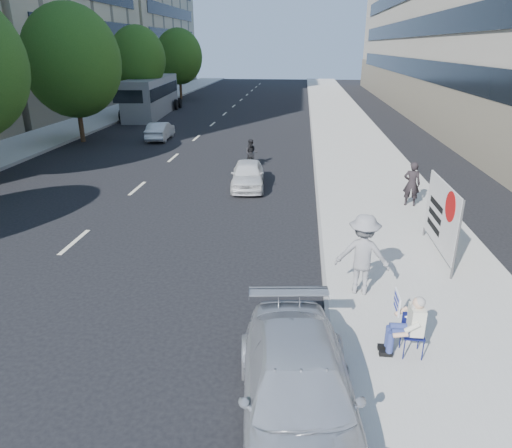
# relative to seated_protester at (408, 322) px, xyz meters

# --- Properties ---
(ground) EXTENTS (160.00, 160.00, 0.00)m
(ground) POSITION_rel_seated_protester_xyz_m (-2.92, 3.03, -0.87)
(ground) COLOR black
(ground) RESTS_ON ground
(near_sidewalk) EXTENTS (5.00, 120.00, 0.15)m
(near_sidewalk) POSITION_rel_seated_protester_xyz_m (1.08, 23.03, -0.80)
(near_sidewalk) COLOR #A5A39B
(near_sidewalk) RESTS_ON ground
(far_sidewalk) EXTENTS (4.50, 120.00, 0.15)m
(far_sidewalk) POSITION_rel_seated_protester_xyz_m (-19.67, 23.03, -0.80)
(far_sidewalk) COLOR #A5A39B
(far_sidewalk) RESTS_ON ground
(tree_far_c) EXTENTS (6.00, 6.00, 8.47)m
(tree_far_c) POSITION_rel_seated_protester_xyz_m (-16.62, 21.03, 4.15)
(tree_far_c) COLOR #382616
(tree_far_c) RESTS_ON ground
(tree_far_d) EXTENTS (4.80, 4.80, 7.65)m
(tree_far_d) POSITION_rel_seated_protester_xyz_m (-16.62, 33.03, 4.01)
(tree_far_d) COLOR #382616
(tree_far_d) RESTS_ON ground
(tree_far_e) EXTENTS (5.40, 5.40, 7.89)m
(tree_far_e) POSITION_rel_seated_protester_xyz_m (-16.62, 47.03, 3.91)
(tree_far_e) COLOR #382616
(tree_far_e) RESTS_ON ground
(seated_protester) EXTENTS (0.83, 1.11, 1.31)m
(seated_protester) POSITION_rel_seated_protester_xyz_m (0.00, 0.00, 0.00)
(seated_protester) COLOR #121752
(seated_protester) RESTS_ON near_sidewalk
(jogger) EXTENTS (1.43, 0.96, 2.06)m
(jogger) POSITION_rel_seated_protester_xyz_m (-0.62, 2.42, 0.31)
(jogger) COLOR slate
(jogger) RESTS_ON near_sidewalk
(pedestrian_woman) EXTENTS (0.70, 0.54, 1.72)m
(pedestrian_woman) POSITION_rel_seated_protester_xyz_m (2.05, 9.40, 0.14)
(pedestrian_woman) COLOR black
(pedestrian_woman) RESTS_ON near_sidewalk
(protest_banner) EXTENTS (0.08, 3.06, 2.20)m
(protest_banner) POSITION_rel_seated_protester_xyz_m (1.86, 4.83, 0.53)
(protest_banner) COLOR #4C4C4C
(protest_banner) RESTS_ON near_sidewalk
(parked_sedan) EXTENTS (2.43, 4.93, 1.38)m
(parked_sedan) POSITION_rel_seated_protester_xyz_m (-2.12, -1.95, -0.18)
(parked_sedan) COLOR silver
(parked_sedan) RESTS_ON ground
(white_sedan_near) EXTENTS (1.70, 3.62, 1.20)m
(white_sedan_near) POSITION_rel_seated_protester_xyz_m (-4.53, 11.65, -0.27)
(white_sedan_near) COLOR silver
(white_sedan_near) RESTS_ON ground
(white_sedan_mid) EXTENTS (1.42, 3.62, 1.17)m
(white_sedan_mid) POSITION_rel_seated_protester_xyz_m (-11.71, 22.26, -0.29)
(white_sedan_mid) COLOR silver
(white_sedan_mid) RESTS_ON ground
(motorcycle) EXTENTS (0.74, 2.05, 1.42)m
(motorcycle) POSITION_rel_seated_protester_xyz_m (-4.78, 15.52, -0.24)
(motorcycle) COLOR black
(motorcycle) RESTS_ON ground
(bus) EXTENTS (3.54, 12.23, 3.30)m
(bus) POSITION_rel_seated_protester_xyz_m (-15.92, 33.95, 0.76)
(bus) COLOR slate
(bus) RESTS_ON ground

